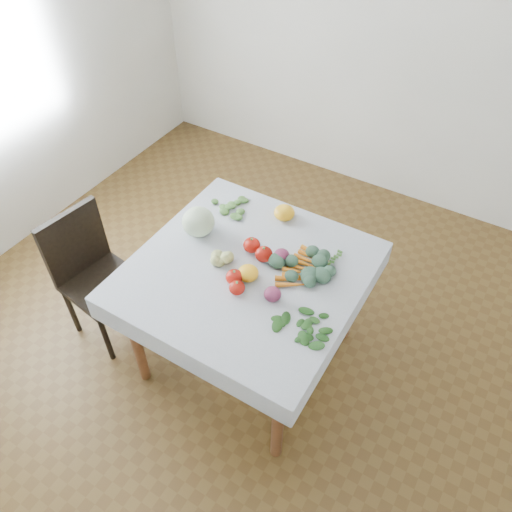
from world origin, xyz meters
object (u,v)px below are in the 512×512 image
at_px(table, 247,283).
at_px(carrot_bunch, 304,268).
at_px(heirloom_back, 284,213).
at_px(chair, 91,269).
at_px(cabbage, 198,222).

distance_m(table, carrot_bunch, 0.31).
height_order(heirloom_back, carrot_bunch, heirloom_back).
bearing_deg(chair, cabbage, 32.29).
bearing_deg(cabbage, table, -14.97).
distance_m(chair, carrot_bunch, 1.26).
height_order(table, chair, chair).
xyz_separation_m(heirloom_back, carrot_bunch, (0.28, -0.30, -0.03)).
xyz_separation_m(chair, carrot_bunch, (1.16, 0.39, 0.28)).
height_order(chair, cabbage, cabbage).
bearing_deg(table, cabbage, 165.03).
relative_size(chair, carrot_bunch, 2.57).
relative_size(heirloom_back, carrot_bunch, 0.35).
relative_size(table, heirloom_back, 8.59).
relative_size(table, chair, 1.18).
distance_m(chair, heirloom_back, 1.16).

